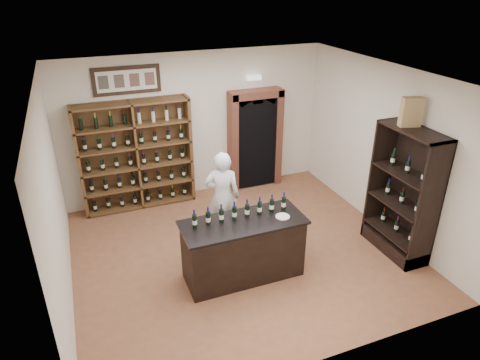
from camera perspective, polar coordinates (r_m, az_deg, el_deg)
name	(u,v)px	position (r m, az deg, el deg)	size (l,w,h in m)	color
floor	(241,252)	(7.49, 0.12, -9.53)	(5.50, 5.50, 0.00)	brown
ceiling	(241,78)	(6.25, 0.14, 13.50)	(5.50, 5.50, 0.00)	white
wall_back	(196,126)	(8.94, -5.84, 7.24)	(5.50, 0.04, 3.00)	silver
wall_left	(54,204)	(6.36, -23.59, -3.00)	(0.04, 5.00, 3.00)	silver
wall_right	(384,149)	(8.08, 18.62, 3.91)	(0.04, 5.00, 3.00)	silver
wine_shelf	(136,155)	(8.69, -13.68, 3.23)	(2.20, 0.38, 2.20)	brown
framed_picture	(127,80)	(8.39, -14.88, 12.74)	(1.25, 0.04, 0.52)	black
arched_doorway	(255,137)	(9.30, 2.00, 5.75)	(1.17, 0.35, 2.17)	black
emergency_light	(254,78)	(9.03, 1.89, 13.48)	(0.30, 0.10, 0.10)	white
tasting_counter	(243,249)	(6.69, 0.43, -9.22)	(1.88, 0.78, 1.00)	black
counter_bottle_0	(195,221)	(6.25, -6.08, -5.46)	(0.07, 0.07, 0.30)	black
counter_bottle_1	(208,218)	(6.29, -4.27, -5.12)	(0.07, 0.07, 0.30)	black
counter_bottle_2	(221,216)	(6.35, -2.50, -4.77)	(0.07, 0.07, 0.30)	black
counter_bottle_3	(234,213)	(6.41, -0.75, -4.43)	(0.07, 0.07, 0.30)	black
counter_bottle_4	(247,211)	(6.47, 0.95, -4.09)	(0.07, 0.07, 0.30)	black
counter_bottle_5	(260,208)	(6.54, 2.62, -3.76)	(0.07, 0.07, 0.30)	black
counter_bottle_6	(272,206)	(6.62, 4.25, -3.43)	(0.07, 0.07, 0.30)	black
counter_bottle_7	(284,203)	(6.70, 5.84, -3.10)	(0.07, 0.07, 0.30)	black
side_cabinet	(401,211)	(7.65, 20.68, -3.92)	(0.48, 1.20, 2.20)	black
shopkeeper	(222,197)	(7.43, -2.35, -2.26)	(0.61, 0.40, 1.68)	white
plate	(283,217)	(6.54, 5.70, -4.88)	(0.22, 0.22, 0.02)	silver
wine_crate	(411,112)	(7.10, 21.86, 8.42)	(0.32, 0.13, 0.46)	tan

